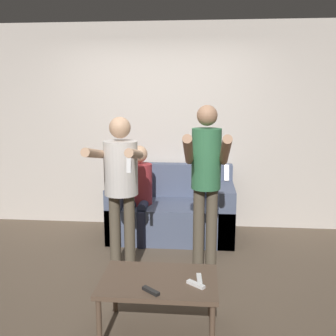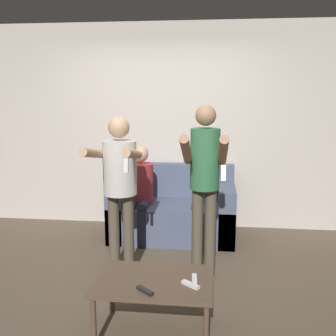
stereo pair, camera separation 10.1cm
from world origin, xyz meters
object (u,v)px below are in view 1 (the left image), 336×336
remote_mid (196,284)px  person_standing_right (206,175)px  person_seated (139,189)px  remote_far (199,279)px  couch (172,212)px  person_standing_left (121,178)px  coffee_table (159,285)px  remote_near (151,291)px

remote_mid → person_standing_right: bearing=86.2°
person_seated → remote_far: 2.04m
remote_far → couch: bearing=100.2°
couch → remote_mid: bearing=-80.9°
person_standing_left → person_seated: size_ratio=1.35×
person_standing_left → remote_far: bearing=-50.5°
couch → coffee_table: bearing=-88.1°
remote_near → coffee_table: bearing=80.4°
person_seated → remote_near: size_ratio=8.49×
remote_near → remote_far: bearing=31.8°
coffee_table → remote_mid: remote_mid is taller
remote_near → person_seated: bearing=101.6°
couch → remote_mid: couch is taller
person_standing_left → person_seated: bearing=88.9°
coffee_table → person_standing_left: bearing=116.7°
person_standing_right → remote_mid: (-0.07, -1.03, -0.60)m
person_seated → remote_near: person_seated is taller
remote_far → remote_near: bearing=-148.2°
person_seated → remote_near: (0.43, -2.09, -0.20)m
person_seated → remote_far: size_ratio=7.71×
coffee_table → remote_near: remote_near is taller
person_standing_right → remote_mid: bearing=-93.8°
person_seated → remote_far: person_seated is taller
remote_mid → person_standing_left: bearing=126.3°
coffee_table → remote_far: remote_far is taller
remote_mid → remote_far: (0.02, 0.08, 0.00)m
person_standing_left → remote_far: 1.35m
person_seated → remote_near: 2.15m
coffee_table → remote_near: size_ratio=6.34×
couch → person_standing_right: 1.41m
remote_far → remote_mid: bearing=-106.0°
person_seated → remote_mid: (0.74, -1.97, -0.20)m
remote_near → remote_mid: size_ratio=0.99×
person_standing_left → remote_mid: 1.40m
remote_mid → remote_far: size_ratio=0.92×
coffee_table → remote_near: bearing=-99.6°
person_standing_right → remote_far: 1.12m
person_standing_left → remote_mid: (0.76, -1.04, -0.55)m
remote_far → person_standing_left: bearing=129.5°
person_standing_left → person_standing_right: person_standing_right is taller
person_seated → remote_mid: size_ratio=8.40×
person_standing_right → remote_mid: person_standing_right is taller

